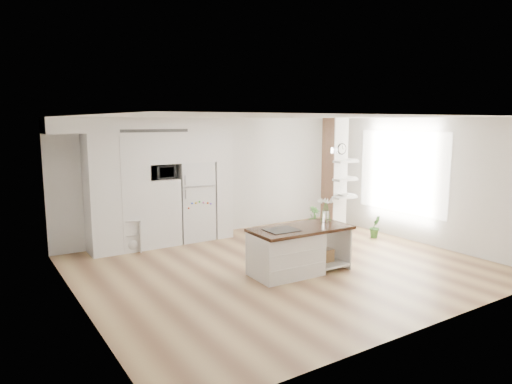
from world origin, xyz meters
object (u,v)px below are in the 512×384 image
at_px(refrigerator, 193,201).
at_px(bookshelf, 128,238).
at_px(kitchen_island, 291,250).
at_px(floor_plant_a, 375,227).

bearing_deg(refrigerator, bookshelf, -172.96).
bearing_deg(kitchen_island, floor_plant_a, 19.17).
relative_size(refrigerator, floor_plant_a, 3.48).
xyz_separation_m(refrigerator, kitchen_island, (0.41, -3.07, -0.45)).
xyz_separation_m(refrigerator, bookshelf, (-1.55, -0.19, -0.58)).
bearing_deg(floor_plant_a, bookshelf, 159.35).
distance_m(refrigerator, kitchen_island, 3.13).
distance_m(refrigerator, floor_plant_a, 4.15).
distance_m(bookshelf, floor_plant_a, 5.42).
height_order(refrigerator, floor_plant_a, refrigerator).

